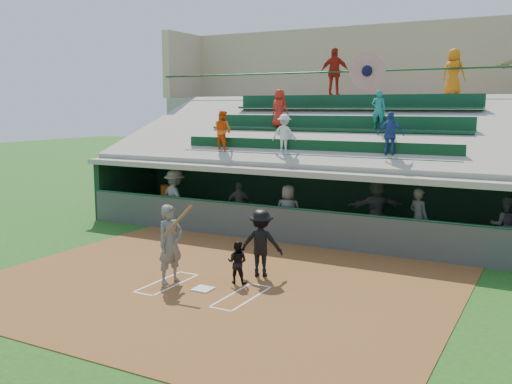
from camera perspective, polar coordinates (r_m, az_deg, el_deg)
The scene contains 21 objects.
ground at distance 13.42m, azimuth -5.31°, elevation -9.77°, with size 100.00×100.00×0.00m, color #1C4F16.
dirt_slab at distance 13.81m, azimuth -4.15°, elevation -9.17°, with size 11.00×9.00×0.02m, color brown.
home_plate at distance 13.40m, azimuth -5.31°, elevation -9.63°, with size 0.43×0.43×0.03m, color silver.
batters_box_chalk at distance 13.41m, azimuth -5.31°, elevation -9.68°, with size 2.65×1.85×0.01m.
dugout_floor at distance 19.19m, azimuth 5.92°, elevation -4.08°, with size 16.00×3.50×0.04m, color gray.
concourse_slab at distance 25.17m, azimuth 11.89°, elevation 4.06°, with size 20.00×3.00×4.60m, color gray.
grandstand at distance 22.34m, azimuth 9.68°, elevation 3.46°, with size 20.40×10.40×7.80m.
batter_at_plate at distance 13.76m, azimuth -8.56°, elevation -5.15°, with size 0.93×0.81×1.95m.
catcher at distance 13.69m, azimuth -1.89°, elevation -7.03°, with size 0.50×0.39×1.02m, color black.
home_umpire at distance 14.19m, azimuth 0.49°, elevation -5.12°, with size 1.08×0.62×1.67m, color black.
dugout_bench at distance 20.37m, azimuth 6.69°, elevation -2.69°, with size 14.05×0.42×0.42m, color #8F5E34.
white_table at distance 21.92m, azimuth -9.11°, elevation -1.45°, with size 0.89×0.67×0.78m, color silver.
water_cooler at distance 21.84m, azimuth -8.93°, elevation 0.13°, with size 0.44×0.44×0.44m, color #CF560C.
dugout_player_a at distance 20.21m, azimuth -8.12°, elevation -0.57°, with size 1.27×0.73×1.97m, color #60645E.
dugout_player_b at distance 19.68m, azimuth -1.66°, elevation -1.30°, with size 0.93×0.39×1.58m, color #51534F.
dugout_player_c at distance 18.08m, azimuth 3.23°, elevation -1.99°, with size 0.84×0.55×1.72m, color #545752.
dugout_player_d at distance 18.58m, azimuth 11.96°, elevation -1.55°, with size 1.79×0.57×1.93m, color #50534E.
dugout_player_e at distance 17.43m, azimuth 15.94°, elevation -2.56°, with size 0.66×0.43×1.81m, color #545651.
dugout_player_f at distance 17.64m, azimuth 23.62°, elevation -3.08°, with size 0.81×0.63×1.66m, color #545651.
concourse_staff_a at distance 24.57m, azimuth 7.88°, elevation 11.78°, with size 1.19×0.49×2.02m, color #A51F12.
concourse_staff_b at distance 23.16m, azimuth 19.15°, elevation 11.25°, with size 0.86×0.56×1.75m, color orange.
Camera 1 is at (7.08, -10.58, 4.23)m, focal length 40.00 mm.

